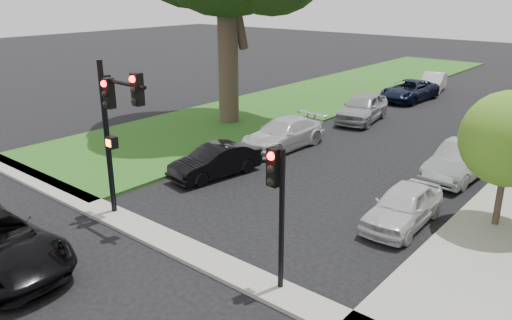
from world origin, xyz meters
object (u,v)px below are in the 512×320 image
Objects in this scene: car_parked_0 at (403,206)px; car_parked_6 at (283,134)px; car_parked_8 at (409,90)px; small_tree_a at (509,139)px; car_parked_5 at (215,161)px; car_parked_7 at (363,108)px; traffic_signal_main at (113,113)px; traffic_signal_secondary at (277,194)px; car_parked_2 at (500,132)px; car_parked_9 at (433,82)px; car_parked_1 at (460,161)px.

car_parked_6 is (-7.74, 4.04, 0.05)m from car_parked_0.
car_parked_0 is 0.77× the size of car_parked_8.
car_parked_5 is at bearing -166.24° from small_tree_a.
small_tree_a is at bearing -52.69° from car_parked_7.
traffic_signal_main is 1.35× the size of car_parked_0.
car_parked_5 is at bearing -86.10° from car_parked_8.
car_parked_8 is at bearing 90.78° from traffic_signal_main.
car_parked_7 reaches higher than car_parked_8.
traffic_signal_main is 1.32× the size of car_parked_5.
car_parked_0 is at bearing 80.77° from traffic_signal_secondary.
car_parked_8 reaches higher than car_parked_0.
car_parked_7 is at bearing -170.85° from car_parked_2.
small_tree_a reaches higher than car_parked_5.
car_parked_7 is (-0.05, 16.23, -2.73)m from traffic_signal_main.
traffic_signal_main is 1.25× the size of car_parked_9.
car_parked_2 is at bearing 65.72° from traffic_signal_main.
car_parked_7 is at bearing 111.63° from traffic_signal_secondary.
car_parked_1 is at bearing -55.02° from car_parked_8.
car_parked_6 is at bearing 150.83° from car_parked_0.
car_parked_0 is at bearing 13.91° from car_parked_5.
car_parked_1 is at bearing -77.50° from car_parked_9.
car_parked_1 reaches higher than car_parked_2.
car_parked_7 is (-7.28, 5.55, 0.08)m from car_parked_1.
car_parked_2 is 1.30× the size of car_parked_5.
traffic_signal_secondary reaches higher than car_parked_2.
traffic_signal_main reaches higher than car_parked_0.
traffic_signal_main reaches higher than car_parked_1.
car_parked_5 is (-7.56, -0.69, -0.01)m from car_parked_0.
traffic_signal_main is 9.81m from car_parked_6.
small_tree_a is 10.43m from car_parked_5.
car_parked_1 is at bearing 88.86° from car_parked_0.
small_tree_a reaches higher than car_parked_2.
car_parked_8 is at bearing -102.31° from car_parked_9.
traffic_signal_secondary is at bearing -26.40° from car_parked_5.
traffic_signal_secondary is 0.78× the size of car_parked_6.
car_parked_1 is 5.42m from car_parked_2.
traffic_signal_secondary is at bearing -82.88° from car_parked_2.
car_parked_8 is (-0.32, 23.16, -2.83)m from traffic_signal_main.
traffic_signal_secondary is at bearing -100.85° from car_parked_0.
car_parked_5 is 4.73m from car_parked_6.
small_tree_a is 1.07× the size of car_parked_9.
traffic_signal_secondary is (-3.20, -7.12, -0.31)m from small_tree_a.
car_parked_1 is at bearing 12.20° from car_parked_6.
car_parked_1 is 7.80m from car_parked_6.
traffic_signal_secondary is at bearing -70.04° from car_parked_8.
traffic_signal_main reaches higher than car_parked_9.
car_parked_6 is at bearing 92.82° from traffic_signal_main.
car_parked_8 reaches higher than car_parked_5.
car_parked_6 is (-7.73, -6.72, -0.01)m from car_parked_2.
traffic_signal_secondary is 0.74× the size of car_parked_2.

